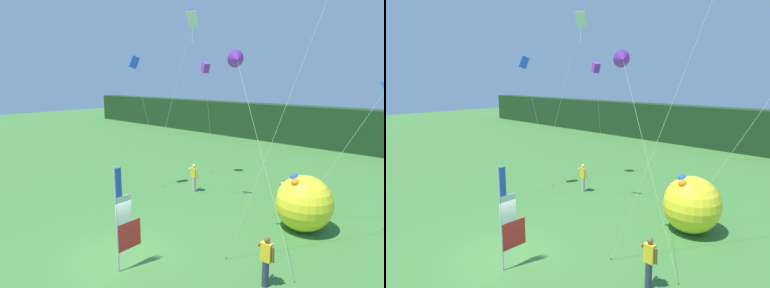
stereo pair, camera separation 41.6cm
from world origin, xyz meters
TOP-DOWN VIEW (x-y plane):
  - ground_plane at (0.00, 0.00)m, footprint 120.00×120.00m
  - distant_treeline at (0.00, 25.92)m, footprint 80.00×2.40m
  - banner_flag at (0.62, -0.29)m, footprint 0.06×1.03m
  - person_near_banner at (2.15, 8.68)m, footprint 0.55×0.48m
  - person_mid_field at (-3.09, 7.41)m, footprint 0.55×0.48m
  - person_far_left at (4.82, 2.18)m, footprint 0.55×0.48m
  - inflatable_balloon at (3.94, 6.93)m, footprint 2.51×2.51m
  - kite_purple_delta_0 at (2.26, 3.93)m, footprint 3.55×1.32m
  - kite_blue_box_1 at (-5.87, 5.35)m, footprint 1.08×1.78m
  - kite_purple_box_3 at (-4.61, 10.19)m, footprint 0.71×1.35m
  - kite_white_diamond_4 at (-1.89, 5.65)m, footprint 3.57×0.56m
  - kite_blue_diamond_5 at (6.03, 8.94)m, footprint 3.27×1.48m

SIDE VIEW (x-z plane):
  - ground_plane at x=0.00m, z-range 0.00..0.00m
  - person_near_banner at x=2.15m, z-range 0.05..1.65m
  - person_mid_field at x=-3.09m, z-range 0.06..1.75m
  - person_far_left at x=4.82m, z-range 0.06..1.81m
  - inflatable_balloon at x=3.94m, z-range -0.03..2.56m
  - banner_flag at x=0.62m, z-range -0.08..3.74m
  - distant_treeline at x=0.00m, z-range 0.00..4.00m
  - kite_blue_diamond_5 at x=6.03m, z-range 2.52..9.08m
  - kite_purple_delta_0 at x=2.26m, z-range 3.47..11.21m
  - kite_purple_box_3 at x=-4.61m, z-range 3.48..11.26m
  - kite_blue_box_1 at x=-5.87m, z-range 3.58..11.57m
  - kite_white_diamond_4 at x=-1.89m, z-range 3.77..13.59m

